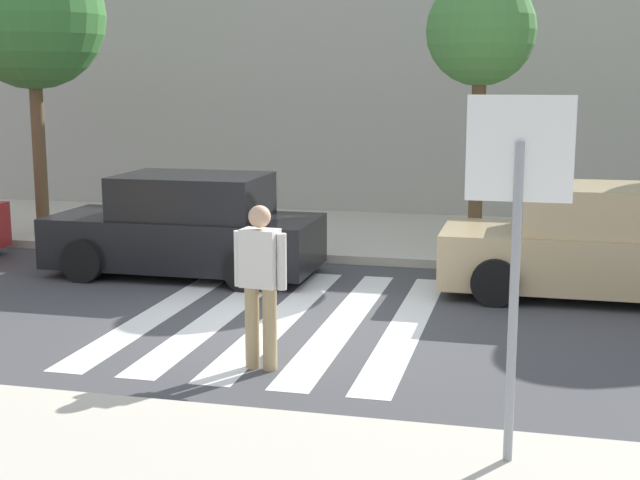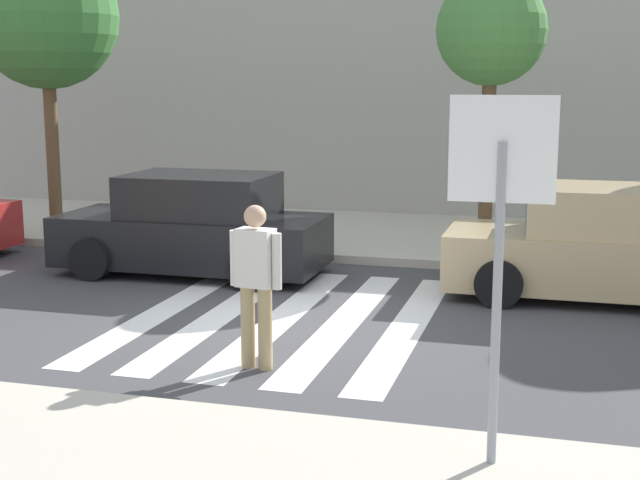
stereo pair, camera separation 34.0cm
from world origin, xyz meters
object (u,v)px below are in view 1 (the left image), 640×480
Objects in this scene: stop_sign at (518,199)px; pedestrian_crossing at (260,278)px; parked_car_black at (187,228)px; street_tree_center at (481,34)px; street_tree_west at (32,17)px; parked_car_tan at (596,245)px.

pedestrian_crossing is at bearing 142.27° from stop_sign.
pedestrian_crossing is (-2.59, 2.00, -1.16)m from stop_sign.
street_tree_center is at bearing 33.41° from parked_car_black.
pedestrian_crossing is 0.33× the size of street_tree_west.
pedestrian_crossing is at bearing -104.15° from street_tree_center.
pedestrian_crossing reaches higher than parked_car_tan.
street_tree_west is at bearing 151.01° from parked_car_black.
street_tree_west is at bearing 168.12° from parked_car_tan.
pedestrian_crossing is at bearing -44.85° from street_tree_west.
parked_car_tan is (0.97, 6.07, -1.41)m from stop_sign.
parked_car_black is 0.90× the size of street_tree_center.
street_tree_west reaches higher than pedestrian_crossing.
stop_sign is at bearing -37.73° from pedestrian_crossing.
stop_sign is 8.02m from parked_car_black.
street_tree_center is at bearing 5.22° from street_tree_west.
parked_car_black is (-2.46, 4.07, -0.25)m from pedestrian_crossing.
parked_car_black and parked_car_tan have the same top height.
street_tree_center reaches higher than parked_car_black.
street_tree_west is at bearing 135.15° from pedestrian_crossing.
parked_car_tan is at bearing -11.88° from street_tree_west.
stop_sign is at bearing -42.90° from street_tree_west.
street_tree_center is (1.72, 6.83, 2.73)m from pedestrian_crossing.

